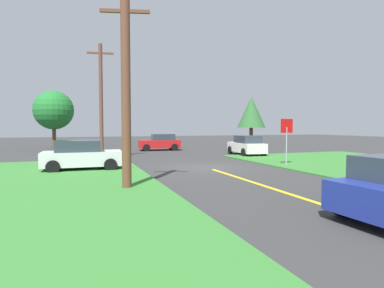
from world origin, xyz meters
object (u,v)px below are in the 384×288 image
at_px(car_approaching_junction, 160,142).
at_px(utility_pole_near, 126,91).
at_px(utility_pole_mid, 101,100).
at_px(oak_tree_left, 251,112).
at_px(stop_sign, 287,133).
at_px(car_on_crossroad, 247,145).
at_px(parked_car_near_building, 81,155).
at_px(pine_tree_center, 54,110).

bearing_deg(car_approaching_junction, utility_pole_near, 77.39).
distance_m(utility_pole_mid, oak_tree_left, 21.36).
bearing_deg(stop_sign, car_on_crossroad, -102.05).
bearing_deg(parked_car_near_building, car_approaching_junction, 60.76).
bearing_deg(utility_pole_mid, utility_pole_near, -89.08).
distance_m(utility_pole_mid, pine_tree_center, 14.93).
xyz_separation_m(stop_sign, car_on_crossroad, (1.44, 7.30, -1.19)).
xyz_separation_m(car_on_crossroad, oak_tree_left, (6.84, 11.12, 3.27)).
xyz_separation_m(parked_car_near_building, utility_pole_near, (1.56, -6.12, 2.84)).
height_order(utility_pole_mid, pine_tree_center, utility_pole_mid).
distance_m(stop_sign, oak_tree_left, 20.29).
distance_m(car_approaching_junction, utility_pole_near, 19.91).
distance_m(car_approaching_junction, utility_pole_mid, 10.32).
xyz_separation_m(car_approaching_junction, utility_pole_mid, (-6.09, -7.62, 3.39)).
bearing_deg(oak_tree_left, parked_car_near_building, -140.72).
bearing_deg(parked_car_near_building, stop_sign, -10.23).
relative_size(car_approaching_junction, oak_tree_left, 0.69).
distance_m(car_approaching_junction, parked_car_near_building, 14.71).
bearing_deg(utility_pole_near, oak_tree_left, 50.81).
relative_size(stop_sign, car_on_crossroad, 0.65).
bearing_deg(pine_tree_center, car_on_crossroad, -43.00).
distance_m(stop_sign, parked_car_near_building, 11.70).
bearing_deg(parked_car_near_building, pine_tree_center, 99.08).
bearing_deg(parked_car_near_building, car_on_crossroad, 22.46).
xyz_separation_m(utility_pole_near, oak_tree_left, (18.11, 22.21, 0.42)).
xyz_separation_m(parked_car_near_building, pine_tree_center, (-2.66, 19.43, 3.31)).
bearing_deg(pine_tree_center, car_approaching_junction, -33.70).
bearing_deg(pine_tree_center, utility_pole_near, -80.61).
relative_size(parked_car_near_building, utility_pole_near, 0.58).
relative_size(car_approaching_junction, utility_pole_near, 0.58).
height_order(parked_car_near_building, pine_tree_center, pine_tree_center).
xyz_separation_m(car_approaching_junction, pine_tree_center, (-10.14, 6.76, 3.31)).
height_order(car_approaching_junction, utility_pole_mid, utility_pole_mid).
distance_m(oak_tree_left, pine_tree_center, 22.59).
height_order(utility_pole_near, oak_tree_left, utility_pole_near).
xyz_separation_m(stop_sign, oak_tree_left, (8.27, 18.42, 2.08)).
bearing_deg(oak_tree_left, utility_pole_mid, -148.90).
xyz_separation_m(car_on_crossroad, pine_tree_center, (-15.50, 14.46, 3.31)).
height_order(car_approaching_junction, pine_tree_center, pine_tree_center).
relative_size(car_approaching_junction, parked_car_near_building, 1.00).
distance_m(utility_pole_near, oak_tree_left, 28.66).
bearing_deg(car_on_crossroad, pine_tree_center, 51.58).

